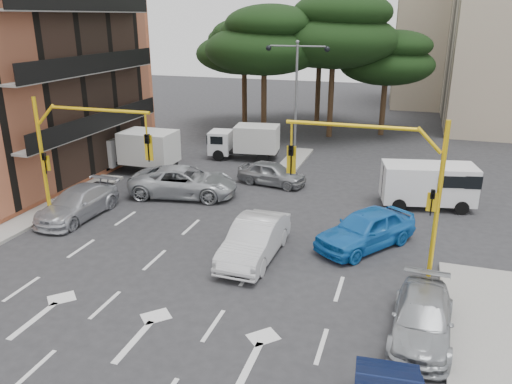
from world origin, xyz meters
TOP-DOWN VIEW (x-y plane):
  - ground at (0.00, 0.00)m, footprint 120.00×120.00m
  - median_strip at (0.00, 16.00)m, footprint 1.40×6.00m
  - apartment_beige_far at (12.95, 44.00)m, footprint 16.20×12.15m
  - pine_left_near at (-3.94, 21.96)m, footprint 9.15×9.15m
  - pine_center at (1.06, 23.96)m, footprint 9.98×9.98m
  - pine_left_far at (-6.94, 25.96)m, footprint 8.32×8.32m
  - pine_right at (5.06, 25.96)m, footprint 7.49×7.49m
  - pine_back at (-0.94, 28.96)m, footprint 9.15×9.15m
  - signal_mast_right at (6.80, 1.99)m, footprint 5.79×0.37m
  - signal_mast_left at (-6.80, 1.99)m, footprint 5.79×0.37m
  - street_lamp_center at (0.00, 16.00)m, footprint 4.16×0.36m
  - car_white_hatch at (1.81, 1.43)m, footprint 1.82×4.94m
  - car_blue_compact at (6.00, 3.85)m, footprint 4.42×5.08m
  - car_silver_wagon at (-7.79, 3.00)m, footprint 2.18×5.00m
  - car_silver_cross_a at (-4.15, 7.37)m, footprint 6.18×3.62m
  - car_silver_cross_b at (-0.10, 10.71)m, footprint 4.25×2.25m
  - car_silver_parked at (8.31, -2.08)m, footprint 2.00×4.47m
  - van_white at (8.50, 9.69)m, footprint 4.89×2.94m
  - box_truck_a at (-9.00, 10.63)m, footprint 5.41×2.30m
  - box_truck_b at (-3.42, 15.50)m, footprint 5.01×2.57m

SIDE VIEW (x-z plane):
  - ground at x=0.00m, z-range 0.00..0.00m
  - median_strip at x=0.00m, z-range 0.00..0.15m
  - car_silver_parked at x=8.31m, z-range 0.00..1.27m
  - car_silver_cross_b at x=-0.10m, z-range 0.00..1.38m
  - car_silver_wagon at x=-7.79m, z-range 0.00..1.43m
  - car_white_hatch at x=1.81m, z-range 0.00..1.61m
  - car_silver_cross_a at x=-4.15m, z-range 0.00..1.62m
  - car_blue_compact at x=6.00m, z-range 0.00..1.65m
  - van_white at x=8.50m, z-range 0.00..2.29m
  - box_truck_b at x=-3.42m, z-range 0.00..2.36m
  - box_truck_a at x=-9.00m, z-range 0.00..2.66m
  - signal_mast_right at x=6.80m, z-range 0.88..6.88m
  - signal_mast_left at x=-6.80m, z-range 0.88..6.88m
  - street_lamp_center at x=0.00m, z-range 1.54..9.31m
  - pine_right at x=5.06m, z-range 2.03..10.40m
  - pine_left_far at x=-6.94m, z-range 2.26..11.56m
  - pine_left_near at x=-3.94m, z-range 2.49..12.72m
  - pine_back at x=-0.94m, z-range 2.49..12.72m
  - pine_center at x=1.06m, z-range 2.72..13.88m
  - apartment_beige_far at x=12.95m, z-range 0.00..16.70m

